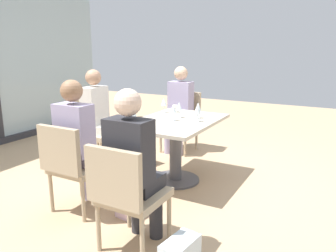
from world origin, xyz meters
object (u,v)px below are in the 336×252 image
object	(u,v)px
cell_phone_on_table	(149,120)
handbag_1	(132,200)
person_side_end	(134,161)
wine_glass_4	(134,113)
chair_near_window	(93,128)
dining_table_main	(176,136)
coffee_cup	(175,109)
chair_side_end	(126,192)
wine_glass_5	(179,106)
wine_glass_3	(173,109)
wine_glass_0	(198,107)
handbag_0	(142,155)
wine_glass_1	(197,110)
person_near_window	(99,113)
wine_glass_2	(164,102)
person_far_left	(79,139)
chair_far_right	(182,117)
chair_far_left	(73,163)
person_far_right	(179,105)

from	to	relation	value
cell_phone_on_table	handbag_1	world-z (taller)	cell_phone_on_table
person_side_end	wine_glass_4	size ratio (longest dim) A/B	6.81
person_side_end	wine_glass_4	distance (m)	1.05
chair_near_window	cell_phone_on_table	distance (m)	1.02
dining_table_main	coffee_cup	bearing A→B (deg)	28.20
chair_side_end	wine_glass_5	bearing A→B (deg)	12.83
person_side_end	wine_glass_3	distance (m)	1.33
wine_glass_0	handbag_0	world-z (taller)	wine_glass_0
dining_table_main	cell_phone_on_table	bearing A→B (deg)	125.37
wine_glass_0	cell_phone_on_table	distance (m)	0.60
wine_glass_3	wine_glass_4	distance (m)	0.49
chair_near_window	wine_glass_5	distance (m)	1.26
wine_glass_5	coffee_cup	size ratio (longest dim) A/B	2.06
wine_glass_1	wine_glass_5	size ratio (longest dim) A/B	1.00
person_near_window	wine_glass_2	distance (m)	0.86
wine_glass_3	wine_glass_4	world-z (taller)	same
person_side_end	wine_glass_1	distance (m)	1.38
person_side_end	wine_glass_5	bearing A→B (deg)	13.75
dining_table_main	person_side_end	size ratio (longest dim) A/B	0.99
wine_glass_4	handbag_0	xyz separation A→B (m)	(0.70, 0.36, -0.72)
person_near_window	wine_glass_1	size ratio (longest dim) A/B	6.81
person_far_left	coffee_cup	bearing A→B (deg)	-10.44
dining_table_main	chair_far_right	bearing A→B (deg)	22.99
wine_glass_4	handbag_0	size ratio (longest dim) A/B	0.62
chair_far_left	chair_side_end	size ratio (longest dim) A/B	1.00
chair_far_right	cell_phone_on_table	world-z (taller)	chair_far_right
person_side_end	person_far_left	bearing A→B (deg)	71.00
wine_glass_0	cell_phone_on_table	xyz separation A→B (m)	(-0.40, 0.43, -0.13)
chair_side_end	wine_glass_2	distance (m)	1.89
person_far_left	handbag_1	bearing A→B (deg)	-75.50
person_far_right	wine_glass_2	world-z (taller)	person_far_right
chair_far_right	wine_glass_5	distance (m)	1.15
chair_near_window	wine_glass_4	xyz separation A→B (m)	(-0.45, -0.97, 0.37)
chair_side_end	handbag_1	bearing A→B (deg)	31.50
chair_near_window	wine_glass_3	world-z (taller)	wine_glass_3
chair_far_left	wine_glass_1	bearing A→B (deg)	-30.91
chair_side_end	wine_glass_0	distance (m)	1.69
wine_glass_2	wine_glass_3	world-z (taller)	same
wine_glass_5	wine_glass_2	bearing A→B (deg)	60.74
chair_far_right	cell_phone_on_table	bearing A→B (deg)	-169.94
chair_near_window	wine_glass_0	size ratio (longest dim) A/B	4.70
handbag_1	wine_glass_5	bearing A→B (deg)	11.27
person_side_end	chair_far_right	bearing A→B (deg)	18.23
person_side_end	wine_glass_3	xyz separation A→B (m)	(1.27, 0.34, 0.16)
person_near_window	wine_glass_4	world-z (taller)	person_near_window
wine_glass_0	wine_glass_5	distance (m)	0.22
person_side_end	wine_glass_1	world-z (taller)	person_side_end
person_far_left	person_side_end	size ratio (longest dim) A/B	1.00
person_far_left	handbag_0	world-z (taller)	person_far_left
chair_side_end	wine_glass_4	world-z (taller)	wine_glass_4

